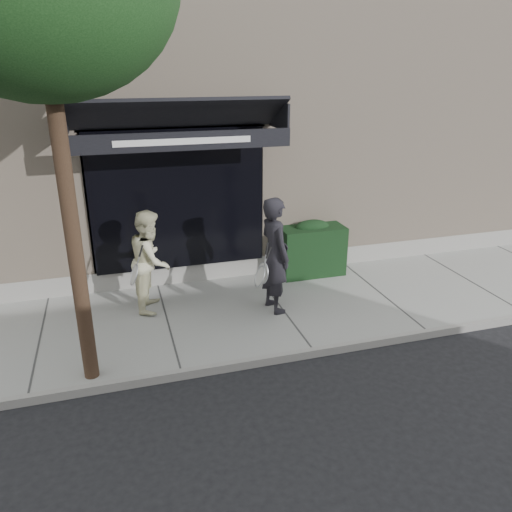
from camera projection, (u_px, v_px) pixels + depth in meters
name	position (u px, v px, depth m)	size (l,w,h in m)	color
ground	(279.00, 311.00, 8.97)	(80.00, 80.00, 0.00)	black
sidewalk	(280.00, 308.00, 8.95)	(20.00, 3.00, 0.12)	#9B9C96
curb	(313.00, 352.00, 7.56)	(20.00, 0.10, 0.14)	gray
building_facade	(216.00, 126.00, 12.43)	(14.30, 8.04, 5.64)	beige
hedge	(311.00, 248.00, 10.15)	(1.30, 0.70, 1.14)	black
pedestrian_front	(275.00, 255.00, 8.45)	(0.77, 0.90, 2.02)	black
pedestrian_back	(151.00, 260.00, 8.56)	(0.86, 1.02, 1.77)	beige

